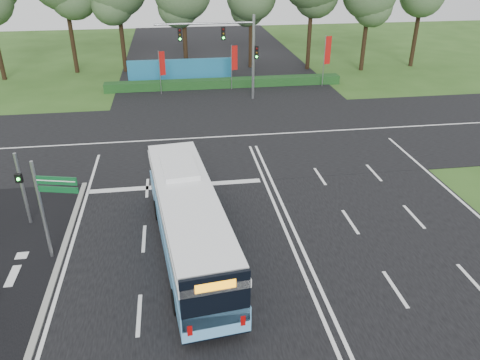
# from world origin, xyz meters

# --- Properties ---
(ground) EXTENTS (120.00, 120.00, 0.00)m
(ground) POSITION_xyz_m (0.00, 0.00, 0.00)
(ground) COLOR #2D501A
(ground) RESTS_ON ground
(road_main) EXTENTS (20.00, 120.00, 0.04)m
(road_main) POSITION_xyz_m (0.00, 0.00, 0.02)
(road_main) COLOR black
(road_main) RESTS_ON ground
(road_cross) EXTENTS (120.00, 14.00, 0.05)m
(road_cross) POSITION_xyz_m (0.00, 12.00, 0.03)
(road_cross) COLOR black
(road_cross) RESTS_ON ground
(kerb_strip) EXTENTS (0.25, 18.00, 0.12)m
(kerb_strip) POSITION_xyz_m (-10.10, -3.00, 0.06)
(kerb_strip) COLOR gray
(kerb_strip) RESTS_ON ground
(city_bus) EXTENTS (3.57, 11.46, 3.24)m
(city_bus) POSITION_xyz_m (-4.53, -1.34, 1.63)
(city_bus) COLOR #63ACE5
(city_bus) RESTS_ON ground
(pedestrian_signal) EXTENTS (0.32, 0.43, 3.72)m
(pedestrian_signal) POSITION_xyz_m (-12.09, 2.13, 2.04)
(pedestrian_signal) COLOR gray
(pedestrian_signal) RESTS_ON ground
(street_sign) EXTENTS (1.74, 0.52, 4.59)m
(street_sign) POSITION_xyz_m (-10.14, -0.90, 2.85)
(street_sign) COLOR gray
(street_sign) RESTS_ON ground
(banner_flag_left) EXTENTS (0.54, 0.25, 3.87)m
(banner_flag_left) POSITION_xyz_m (-5.67, 23.08, 2.55)
(banner_flag_left) COLOR gray
(banner_flag_left) RESTS_ON ground
(banner_flag_mid) EXTENTS (0.59, 0.17, 4.06)m
(banner_flag_mid) POSITION_xyz_m (0.77, 23.73, 2.67)
(banner_flag_mid) COLOR gray
(banner_flag_mid) RESTS_ON ground
(banner_flag_right) EXTENTS (0.67, 0.26, 4.71)m
(banner_flag_right) POSITION_xyz_m (9.37, 23.49, 3.06)
(banner_flag_right) COLOR gray
(banner_flag_right) RESTS_ON ground
(traffic_light_gantry) EXTENTS (8.41, 0.28, 7.00)m
(traffic_light_gantry) POSITION_xyz_m (0.21, 20.50, 4.66)
(traffic_light_gantry) COLOR gray
(traffic_light_gantry) RESTS_ON ground
(hedge) EXTENTS (22.00, 1.20, 0.80)m
(hedge) POSITION_xyz_m (0.00, 24.50, 0.40)
(hedge) COLOR #143815
(hedge) RESTS_ON ground
(blue_hoarding) EXTENTS (10.00, 0.30, 2.20)m
(blue_hoarding) POSITION_xyz_m (-4.00, 27.00, 1.10)
(blue_hoarding) COLOR #1A658F
(blue_hoarding) RESTS_ON ground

